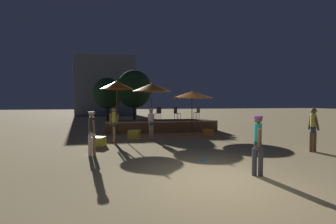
% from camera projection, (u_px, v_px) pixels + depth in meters
% --- Properties ---
extents(ground_plane, '(120.00, 120.00, 0.00)m').
position_uv_depth(ground_plane, '(221.00, 182.00, 5.61)').
color(ground_plane, tan).
extents(wooden_deck, '(7.33, 2.78, 0.77)m').
position_uv_depth(wooden_deck, '(161.00, 126.00, 15.81)').
color(wooden_deck, brown).
rests_on(wooden_deck, ground).
extents(patio_umbrella_0, '(2.56, 2.56, 3.30)m').
position_uv_depth(patio_umbrella_0, '(152.00, 88.00, 14.66)').
color(patio_umbrella_0, brown).
rests_on(patio_umbrella_0, ground).
extents(patio_umbrella_1, '(2.78, 2.78, 2.76)m').
position_uv_depth(patio_umbrella_1, '(192.00, 95.00, 14.66)').
color(patio_umbrella_1, brown).
rests_on(patio_umbrella_1, ground).
extents(patio_umbrella_2, '(2.05, 2.05, 3.37)m').
position_uv_depth(patio_umbrella_2, '(117.00, 85.00, 13.73)').
color(patio_umbrella_2, brown).
rests_on(patio_umbrella_2, ground).
extents(cube_seat_0, '(0.63, 0.63, 0.39)m').
position_uv_depth(cube_seat_0, '(208.00, 132.00, 13.38)').
color(cube_seat_0, orange).
rests_on(cube_seat_0, ground).
extents(cube_seat_1, '(0.73, 0.73, 0.46)m').
position_uv_depth(cube_seat_1, '(134.00, 134.00, 12.29)').
color(cube_seat_1, yellow).
rests_on(cube_seat_1, ground).
extents(cube_seat_2, '(0.67, 0.67, 0.42)m').
position_uv_depth(cube_seat_2, '(99.00, 142.00, 10.14)').
color(cube_seat_2, yellow).
rests_on(cube_seat_2, ground).
extents(person_0, '(0.49, 0.30, 1.74)m').
position_uv_depth(person_0, '(114.00, 123.00, 11.00)').
color(person_0, '#3F3F47').
rests_on(person_0, ground).
extents(person_1, '(0.30, 0.54, 1.75)m').
position_uv_depth(person_1, '(313.00, 128.00, 8.98)').
color(person_1, brown).
rests_on(person_1, ground).
extents(person_2, '(0.32, 0.40, 1.65)m').
position_uv_depth(person_2, '(92.00, 131.00, 8.32)').
color(person_2, white).
rests_on(person_2, ground).
extents(person_3, '(0.40, 0.32, 1.66)m').
position_uv_depth(person_3, '(151.00, 122.00, 11.91)').
color(person_3, tan).
rests_on(person_3, ground).
extents(person_4, '(0.28, 0.53, 1.63)m').
position_uv_depth(person_4, '(258.00, 143.00, 6.02)').
color(person_4, '#3F3F47').
rests_on(person_4, ground).
extents(bistro_chair_0, '(0.43, 0.43, 0.90)m').
position_uv_depth(bistro_chair_0, '(158.00, 112.00, 15.54)').
color(bistro_chair_0, '#47474C').
rests_on(bistro_chair_0, wooden_deck).
extents(bistro_chair_1, '(0.48, 0.48, 0.90)m').
position_uv_depth(bistro_chair_1, '(176.00, 112.00, 15.52)').
color(bistro_chair_1, '#2D3338').
rests_on(bistro_chair_1, wooden_deck).
extents(bistro_chair_2, '(0.48, 0.48, 0.90)m').
position_uv_depth(bistro_chair_2, '(197.00, 111.00, 16.44)').
color(bistro_chair_2, '#47474C').
rests_on(bistro_chair_2, wooden_deck).
extents(frisbee_disc, '(0.23, 0.23, 0.03)m').
position_uv_depth(frisbee_disc, '(203.00, 160.00, 7.60)').
color(frisbee_disc, '#33B2D8').
rests_on(frisbee_disc, ground).
extents(background_tree_0, '(3.28, 3.28, 5.06)m').
position_uv_depth(background_tree_0, '(134.00, 89.00, 21.44)').
color(background_tree_0, '#3D2B1C').
rests_on(background_tree_0, ground).
extents(background_tree_1, '(3.05, 3.05, 4.65)m').
position_uv_depth(background_tree_1, '(108.00, 93.00, 24.38)').
color(background_tree_1, '#3D2B1C').
rests_on(background_tree_1, ground).
extents(distant_building, '(8.54, 3.41, 8.70)m').
position_uv_depth(distant_building, '(107.00, 86.00, 33.25)').
color(distant_building, '#4C5666').
rests_on(distant_building, ground).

